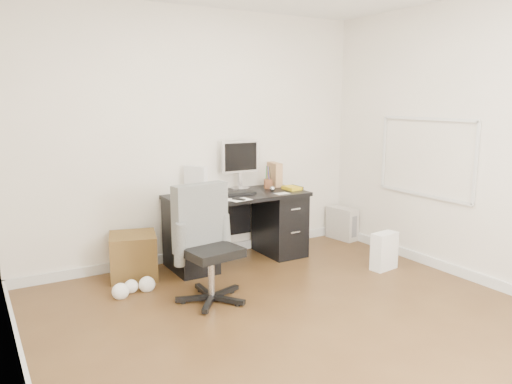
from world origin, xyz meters
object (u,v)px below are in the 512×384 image
desk (237,225)px  office_chair (211,245)px  keyboard (237,193)px  pc_tower (342,223)px  wicker_basket (133,256)px  lcd_monitor (240,165)px

desk → office_chair: bearing=-130.0°
keyboard → pc_tower: bearing=14.2°
keyboard → wicker_basket: (-1.12, 0.09, -0.54)m
desk → lcd_monitor: lcd_monitor is taller
lcd_monitor → wicker_basket: lcd_monitor is taller
desk → pc_tower: (1.56, 0.10, -0.20)m
desk → wicker_basket: (-1.14, 0.06, -0.18)m
pc_tower → wicker_basket: bearing=172.5°
office_chair → lcd_monitor: bearing=43.1°
pc_tower → lcd_monitor: bearing=167.0°
office_chair → wicker_basket: 1.06m
office_chair → keyboard: bearing=42.2°
wicker_basket → pc_tower: bearing=0.7°
lcd_monitor → pc_tower: 1.63m
keyboard → desk: bearing=67.9°
wicker_basket → lcd_monitor: bearing=6.7°
office_chair → pc_tower: office_chair is taller
lcd_monitor → keyboard: lcd_monitor is taller
office_chair → pc_tower: size_ratio=2.56×
desk → wicker_basket: size_ratio=3.38×
desk → wicker_basket: 1.15m
keyboard → office_chair: office_chair is taller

